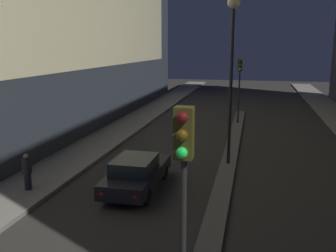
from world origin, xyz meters
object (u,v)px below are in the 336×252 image
object	(u,v)px
pedestrian_on_left_sidewalk	(27,171)
car_left_lane	(137,173)
traffic_light_mid	(240,77)
street_lamp	(232,42)
traffic_light_near	(183,182)

from	to	relation	value
pedestrian_on_left_sidewalk	car_left_lane	bearing A→B (deg)	18.29
traffic_light_mid	street_lamp	distance (m)	10.78
car_left_lane	pedestrian_on_left_sidewalk	xyz separation A→B (m)	(-4.30, -1.42, 0.22)
traffic_light_near	street_lamp	bearing A→B (deg)	90.00
car_left_lane	traffic_light_near	bearing A→B (deg)	-66.94
traffic_light_mid	car_left_lane	distance (m)	15.35
traffic_light_near	car_left_lane	size ratio (longest dim) A/B	1.03
pedestrian_on_left_sidewalk	street_lamp	bearing A→B (deg)	35.19
traffic_light_near	pedestrian_on_left_sidewalk	distance (m)	10.90
traffic_light_near	pedestrian_on_left_sidewalk	xyz separation A→B (m)	(-7.88, 7.01, -2.76)
traffic_light_mid	traffic_light_near	bearing A→B (deg)	-90.00
street_lamp	traffic_light_near	bearing A→B (deg)	-90.00
traffic_light_mid	pedestrian_on_left_sidewalk	world-z (taller)	traffic_light_mid
traffic_light_near	car_left_lane	xyz separation A→B (m)	(-3.59, 8.43, -2.98)
traffic_light_mid	street_lamp	bearing A→B (deg)	-90.00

